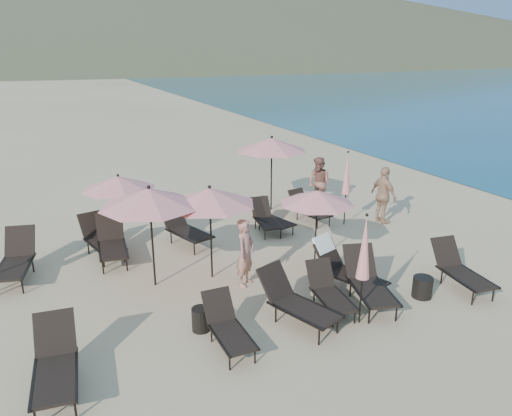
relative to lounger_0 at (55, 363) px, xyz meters
name	(u,v)px	position (x,y,z in m)	size (l,w,h in m)	color
ground	(325,303)	(5.44, 0.54, -0.47)	(800.00, 800.00, 0.00)	#D6BA8C
volcanic_headland	(150,5)	(76.81, 303.16, 26.02)	(690.00, 690.00, 55.00)	brown
lounger_0	(55,363)	(0.00, 0.00, 0.00)	(0.85, 1.82, 1.01)	black
lounger_1	(227,326)	(2.94, -0.05, -0.07)	(0.60, 1.51, 0.86)	black
lounger_2	(296,301)	(4.46, 0.13, 0.00)	(1.22, 1.90, 1.02)	black
lounger_3	(329,291)	(5.37, 0.31, -0.07)	(0.77, 1.57, 0.87)	black
lounger_4	(368,281)	(6.28, 0.20, 0.01)	(1.17, 1.94, 1.04)	black
lounger_5	(460,269)	(8.59, -0.13, -0.02)	(0.87, 1.76, 0.97)	black
lounger_6	(16,259)	(-0.53, 4.65, 0.02)	(1.09, 1.94, 1.05)	black
lounger_7	(101,238)	(1.50, 5.24, -0.01)	(1.01, 1.81, 0.99)	black
lounger_8	(184,228)	(3.71, 5.03, 0.00)	(1.17, 1.88, 1.01)	black
lounger_9	(265,217)	(6.19, 5.00, -0.06)	(0.79, 1.59, 0.87)	black
lounger_10	(271,217)	(6.34, 4.97, -0.06)	(0.94, 1.62, 0.88)	black
lounger_11	(308,208)	(7.78, 5.21, -0.06)	(0.83, 1.62, 0.89)	black
lounger_12	(344,267)	(6.17, 0.96, 0.05)	(1.18, 1.87, 1.10)	black
lounger_13	(112,242)	(1.70, 4.81, 0.01)	(0.87, 1.85, 1.03)	black
umbrella_open_0	(149,197)	(2.33, 2.92, 1.64)	(2.22, 2.22, 2.39)	black
umbrella_open_1	(210,196)	(3.67, 2.75, 1.54)	(2.12, 2.12, 2.28)	black
umbrella_open_2	(317,197)	(6.28, 2.35, 1.29)	(1.86, 1.86, 2.00)	black
umbrella_open_3	(118,183)	(2.11, 5.45, 1.36)	(1.93, 1.93, 2.08)	black
umbrella_open_4	(272,145)	(7.23, 6.69, 1.73)	(2.32, 2.32, 2.50)	black
umbrella_closed_0	(364,248)	(5.62, -0.43, 1.13)	(0.27, 0.27, 2.31)	black
umbrella_closed_1	(347,174)	(8.61, 4.44, 1.13)	(0.27, 0.27, 2.30)	black
side_table_0	(201,319)	(2.66, 0.65, -0.24)	(0.36, 0.36, 0.47)	black
side_table_1	(422,287)	(7.51, -0.14, -0.24)	(0.44, 0.44, 0.47)	black
beachgoer_a	(246,253)	(4.24, 2.05, 0.32)	(0.58, 0.38, 1.59)	#B87564
beachgoer_b	(319,183)	(8.77, 6.20, 0.39)	(0.84, 0.65, 1.73)	#91594B
beachgoer_c	(383,195)	(9.75, 4.07, 0.42)	(1.04, 0.43, 1.78)	tan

